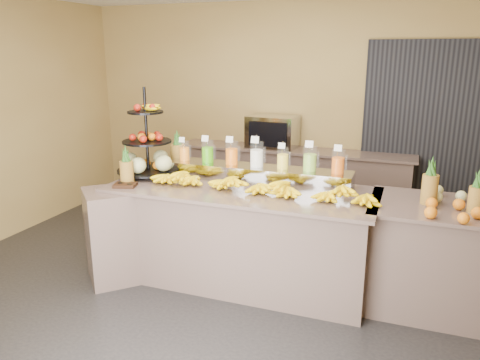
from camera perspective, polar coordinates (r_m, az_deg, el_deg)
The scene contains 20 objects.
ground at distance 4.45m, azimuth -1.28°, elevation -13.62°, with size 6.00×6.00×0.00m, color black.
room_envelope at distance 4.58m, azimuth 4.52°, elevation 11.83°, with size 6.04×5.02×2.82m.
buffet_counter at distance 4.50m, azimuth -1.46°, elevation -6.67°, with size 2.75×1.25×0.93m.
right_counter at distance 4.36m, azimuth 22.32°, elevation -8.63°, with size 1.08×0.88×0.93m.
back_ledge at distance 6.27m, azimuth 6.31°, elevation -0.36°, with size 3.10×0.55×0.93m.
pitcher_tray at distance 4.56m, azimuth 2.04°, elevation 0.76°, with size 1.85×0.30×0.15m, color gray.
juice_pitcher_orange_a at distance 4.82m, azimuth -6.79°, elevation 3.43°, with size 0.11×0.11×0.26m.
juice_pitcher_green at distance 4.71m, azimuth -3.97°, elevation 3.36°, with size 0.12×0.13×0.29m.
juice_pitcher_orange_b at distance 4.61m, azimuth -1.02°, elevation 3.17°, with size 0.12×0.13×0.30m.
juice_pitcher_milk at distance 4.52m, azimuth 2.06°, elevation 2.99°, with size 0.13×0.14×0.32m.
juice_pitcher_lemon at distance 4.45m, azimuth 5.23°, elevation 2.52°, with size 0.11×0.12×0.27m.
juice_pitcher_lime at distance 4.39m, azimuth 8.52°, elevation 2.41°, with size 0.13×0.13×0.31m.
juice_pitcher_orange_c at distance 4.35m, azimuth 11.86°, elevation 2.03°, with size 0.12×0.12×0.29m.
banana_heap at distance 4.22m, azimuth 2.30°, elevation -0.44°, with size 2.16×0.20×0.18m.
fruit_stand at distance 4.84m, azimuth -10.78°, elevation 3.21°, with size 0.76×0.76×0.89m.
condiment_caddy at distance 4.52m, azimuth -13.83°, elevation -0.61°, with size 0.20×0.15×0.03m, color black.
pineapple_left_a at distance 4.60m, azimuth -13.65°, elevation 1.26°, with size 0.13×0.13×0.38m.
pineapple_left_b at distance 5.01m, azimuth -7.60°, elevation 3.04°, with size 0.15×0.15×0.44m.
right_fruit_pile at distance 4.05m, azimuth 24.18°, elevation -2.47°, with size 0.47×0.45×0.25m.
oven_warmer at distance 6.19m, azimuth 4.02°, elevation 5.89°, with size 0.63×0.44×0.42m, color gray.
Camera 1 is at (1.45, -3.61, 2.15)m, focal length 35.00 mm.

